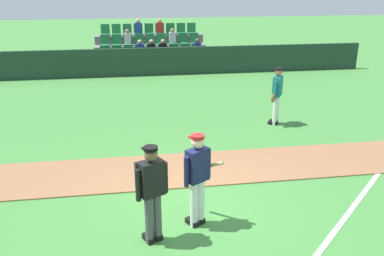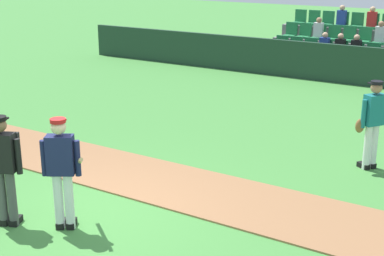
% 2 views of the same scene
% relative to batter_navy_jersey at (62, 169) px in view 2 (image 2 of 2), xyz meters
% --- Properties ---
extents(ground_plane, '(80.00, 80.00, 0.00)m').
position_rel_batter_navy_jersey_xyz_m(ground_plane, '(-0.03, 0.44, -0.97)').
color(ground_plane, '#42843A').
extents(infield_dirt_path, '(28.00, 1.81, 0.03)m').
position_rel_batter_navy_jersey_xyz_m(infield_dirt_path, '(-0.03, 2.26, -0.95)').
color(infield_dirt_path, '#936642').
rests_on(infield_dirt_path, ground).
extents(dugout_fence, '(20.00, 0.16, 1.26)m').
position_rel_batter_navy_jersey_xyz_m(dugout_fence, '(-0.03, 12.25, -0.34)').
color(dugout_fence, '#1E3828').
rests_on(dugout_fence, ground).
extents(stadium_bleachers, '(5.55, 2.95, 2.30)m').
position_rel_batter_navy_jersey_xyz_m(stadium_bleachers, '(-0.02, 14.12, -0.34)').
color(stadium_bleachers, slate).
rests_on(stadium_bleachers, ground).
extents(batter_navy_jersey, '(0.74, 0.70, 1.76)m').
position_rel_batter_navy_jersey_xyz_m(batter_navy_jersey, '(0.00, 0.00, 0.00)').
color(batter_navy_jersey, white).
rests_on(batter_navy_jersey, ground).
extents(umpire_home_plate, '(0.54, 0.43, 1.76)m').
position_rel_batter_navy_jersey_xyz_m(umpire_home_plate, '(-0.83, -0.38, 0.03)').
color(umpire_home_plate, '#4C4C4C').
rests_on(umpire_home_plate, ground).
extents(runner_teal_jersey, '(0.50, 0.57, 1.76)m').
position_rel_batter_navy_jersey_xyz_m(runner_teal_jersey, '(3.24, 5.00, -0.01)').
color(runner_teal_jersey, white).
rests_on(runner_teal_jersey, ground).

